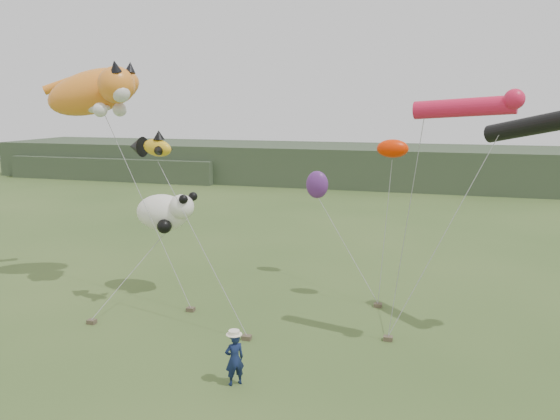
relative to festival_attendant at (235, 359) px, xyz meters
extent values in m
plane|color=#385123|center=(0.23, 0.00, -0.83)|extent=(120.00, 120.00, 0.00)
cube|color=#2D3D28|center=(0.23, 45.00, 1.17)|extent=(90.00, 12.00, 4.00)
cube|color=#2D3D28|center=(-29.77, 42.00, 0.42)|extent=(25.00, 8.00, 2.50)
imported|color=#111C42|center=(0.00, 0.00, 0.00)|extent=(0.72, 0.70, 1.66)
cube|color=brown|center=(-3.89, 5.12, -0.75)|extent=(0.32, 0.26, 0.17)
cube|color=brown|center=(-0.74, 3.14, -0.75)|extent=(0.32, 0.26, 0.17)
cube|color=brown|center=(4.20, 4.49, -0.75)|extent=(0.32, 0.26, 0.17)
cube|color=brown|center=(-7.03, 2.85, -0.75)|extent=(0.32, 0.26, 0.17)
cube|color=brown|center=(3.49, 7.75, -0.75)|extent=(0.32, 0.26, 0.17)
ellipsoid|color=orange|center=(-9.46, 7.45, 8.12)|extent=(4.92, 3.49, 2.94)
sphere|color=orange|center=(-7.72, 6.58, 8.38)|extent=(1.57, 1.57, 1.57)
cone|color=black|center=(-7.46, 6.14, 9.12)|extent=(0.49, 0.59, 0.59)
cone|color=black|center=(-7.28, 7.01, 9.12)|extent=(0.49, 0.56, 0.56)
sphere|color=silver|center=(-7.37, 6.32, 8.04)|extent=(0.78, 0.78, 0.78)
ellipsoid|color=silver|center=(-9.28, 7.19, 7.43)|extent=(1.53, 0.77, 0.48)
sphere|color=silver|center=(-8.24, 6.05, 7.34)|extent=(0.61, 0.61, 0.61)
sphere|color=silver|center=(-8.07, 7.27, 7.34)|extent=(0.61, 0.61, 0.61)
cylinder|color=orange|center=(-11.72, 8.14, 8.47)|extent=(1.62, 1.19, 0.94)
ellipsoid|color=gold|center=(-4.98, 4.88, 5.90)|extent=(1.40, 0.72, 0.83)
cone|color=black|center=(-6.07, 5.15, 5.90)|extent=(0.74, 0.89, 0.81)
cone|color=black|center=(-4.89, 4.88, 6.40)|extent=(0.45, 0.45, 0.36)
cone|color=black|center=(-4.71, 4.43, 5.81)|extent=(0.48, 0.51, 0.36)
cone|color=black|center=(-4.71, 5.34, 5.81)|extent=(0.48, 0.51, 0.36)
cylinder|color=black|center=(8.69, 6.43, 6.84)|extent=(3.13, 2.80, 1.36)
cylinder|color=red|center=(6.30, 4.36, 7.46)|extent=(3.24, 1.29, 0.79)
sphere|color=red|center=(7.72, 3.85, 7.72)|extent=(0.63, 0.63, 0.63)
ellipsoid|color=white|center=(-6.05, 7.06, 2.85)|extent=(2.43, 1.62, 1.62)
sphere|color=white|center=(-4.97, 6.79, 3.21)|extent=(1.08, 1.08, 1.08)
sphere|color=black|center=(-4.70, 6.43, 3.61)|extent=(0.40, 0.40, 0.40)
sphere|color=black|center=(-4.61, 7.19, 3.61)|extent=(0.40, 0.40, 0.40)
sphere|color=black|center=(-5.60, 6.34, 2.40)|extent=(0.63, 0.63, 0.63)
sphere|color=black|center=(-6.77, 7.33, 2.49)|extent=(0.63, 0.63, 0.63)
ellipsoid|color=#F52A00|center=(3.81, 8.17, 5.81)|extent=(1.27, 0.74, 0.74)
ellipsoid|color=#5A2572|center=(0.07, 11.16, 3.77)|extent=(1.09, 0.72, 1.33)
camera|label=1|loc=(5.57, -14.32, 7.55)|focal=35.00mm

